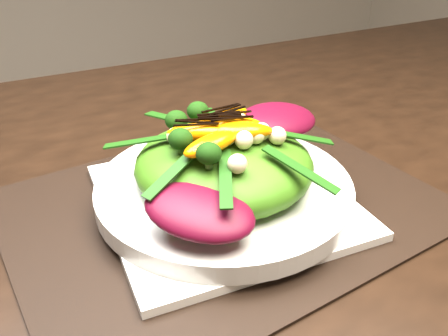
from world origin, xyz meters
name	(u,v)px	position (x,y,z in m)	size (l,w,h in m)	color
dining_table	(307,157)	(0.00, 0.00, 0.73)	(1.60, 0.90, 0.75)	black
placemat	(224,205)	(-0.17, -0.08, 0.75)	(0.44, 0.33, 0.00)	black
plate_base	(224,200)	(-0.17, -0.08, 0.76)	(0.25, 0.25, 0.01)	white
salad_bowl	(224,188)	(-0.17, -0.08, 0.77)	(0.27, 0.27, 0.02)	silver
lettuce_mound	(224,164)	(-0.17, -0.08, 0.80)	(0.18, 0.18, 0.06)	#3C6C14
radicchio_leaf	(278,120)	(-0.09, -0.06, 0.83)	(0.10, 0.06, 0.02)	#430717
orange_segment	(194,129)	(-0.19, -0.06, 0.84)	(0.06, 0.02, 0.02)	orange
broccoli_floret	(167,130)	(-0.22, -0.06, 0.84)	(0.03, 0.03, 0.03)	black
macadamia_nut	(286,148)	(-0.13, -0.13, 0.83)	(0.02, 0.02, 0.02)	beige
balsamic_drizzle	(194,121)	(-0.19, -0.06, 0.85)	(0.05, 0.00, 0.00)	black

